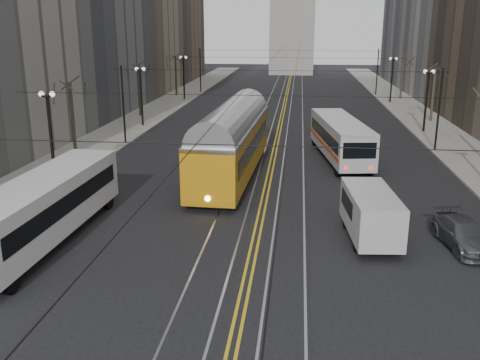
% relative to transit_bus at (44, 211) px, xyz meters
% --- Properties ---
extents(sidewalk_left, '(5.00, 140.00, 0.15)m').
position_rel_transit_bus_xyz_m(sidewalk_left, '(-5.25, 36.48, -1.45)').
color(sidewalk_left, gray).
rests_on(sidewalk_left, ground).
extents(sidewalk_right, '(5.00, 140.00, 0.15)m').
position_rel_transit_bus_xyz_m(sidewalk_right, '(24.75, 36.48, -1.45)').
color(sidewalk_right, gray).
rests_on(sidewalk_right, ground).
extents(streetcar_rails, '(4.80, 130.00, 0.02)m').
position_rel_transit_bus_xyz_m(streetcar_rails, '(9.75, 36.48, -1.52)').
color(streetcar_rails, gray).
rests_on(streetcar_rails, ground).
extents(centre_lines, '(0.42, 130.00, 0.01)m').
position_rel_transit_bus_xyz_m(centre_lines, '(9.75, 36.48, -1.52)').
color(centre_lines, gold).
rests_on(centre_lines, ground).
extents(lamp_posts, '(27.60, 57.20, 5.60)m').
position_rel_transit_bus_xyz_m(lamp_posts, '(9.75, 20.23, 1.27)').
color(lamp_posts, black).
rests_on(lamp_posts, ground).
extents(street_trees, '(31.68, 53.28, 5.60)m').
position_rel_transit_bus_xyz_m(street_trees, '(9.75, 26.73, 1.27)').
color(street_trees, '#382D23').
rests_on(street_trees, ground).
extents(trolley_wires, '(25.96, 120.00, 6.60)m').
position_rel_transit_bus_xyz_m(trolley_wires, '(9.75, 26.31, 2.25)').
color(trolley_wires, black).
rests_on(trolley_wires, ground).
extents(transit_bus, '(2.89, 12.27, 3.05)m').
position_rel_transit_bus_xyz_m(transit_bus, '(0.00, 0.00, 0.00)').
color(transit_bus, white).
rests_on(transit_bus, ground).
extents(streetcar, '(3.68, 16.20, 3.79)m').
position_rel_transit_bus_xyz_m(streetcar, '(7.25, 12.57, 0.37)').
color(streetcar, orange).
rests_on(streetcar, ground).
extents(rear_bus, '(4.17, 11.89, 3.04)m').
position_rel_transit_bus_xyz_m(rear_bus, '(14.75, 17.74, -0.01)').
color(rear_bus, beige).
rests_on(rear_bus, ground).
extents(cargo_van, '(2.48, 5.43, 2.33)m').
position_rel_transit_bus_xyz_m(cargo_van, '(15.10, 1.94, -0.36)').
color(cargo_van, '#BBBBBB').
rests_on(cargo_van, ground).
extents(sedan_grey, '(2.10, 4.28, 1.40)m').
position_rel_transit_bus_xyz_m(sedan_grey, '(13.75, 26.91, -0.82)').
color(sedan_grey, '#3D3E44').
rests_on(sedan_grey, ground).
extents(sedan_parked, '(2.41, 4.61, 1.28)m').
position_rel_transit_bus_xyz_m(sedan_parked, '(19.25, 1.48, -0.89)').
color(sedan_parked, '#45474E').
rests_on(sedan_parked, ground).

